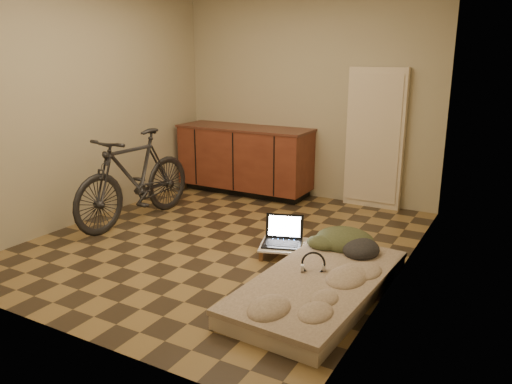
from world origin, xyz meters
The scene contains 10 objects.
room_shell centered at (0.00, 0.00, 1.30)m, with size 3.50×4.00×2.60m.
cabinets centered at (-0.75, 1.70, 0.47)m, with size 1.84×0.62×0.91m.
appliance_panel centered at (0.95, 1.94, 0.85)m, with size 0.70×0.10×1.70m, color beige.
bicycle centered at (-1.20, 0.04, 0.57)m, with size 0.52×1.75×1.13m, color black.
futon centered at (1.30, -0.63, 0.08)m, with size 0.96×1.83×0.15m.
clothing_pile centered at (1.28, 0.09, 0.27)m, with size 0.58×0.48×0.23m, color #384025, non-canonical shape.
headphones centered at (1.21, -0.55, 0.22)m, with size 0.21×0.20×0.14m, color black, non-canonical shape.
lap_desk centered at (0.80, 0.01, 0.10)m, with size 0.76×0.61×0.11m.
laptop centered at (0.67, -0.01, 0.16)m, with size 0.45×0.42×0.25m.
mouse centered at (1.02, 0.01, 0.13)m, with size 0.07×0.11×0.04m, color silver.
Camera 1 is at (2.62, -4.01, 1.84)m, focal length 35.00 mm.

